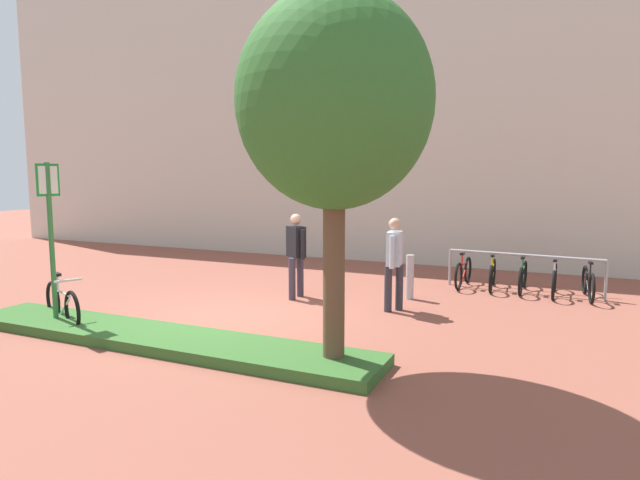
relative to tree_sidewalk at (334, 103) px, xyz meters
name	(u,v)px	position (x,y,z in m)	size (l,w,h in m)	color
ground_plane	(236,317)	(-2.56, 1.65, -3.38)	(60.00, 60.00, 0.00)	brown
building_facade	(373,88)	(-2.56, 9.07, 1.62)	(28.00, 1.20, 10.00)	beige
planter_strip	(157,338)	(-2.80, -0.13, -3.30)	(7.00, 1.10, 0.16)	#336028
tree_sidewalk	(334,103)	(0.00, 0.00, 0.00)	(2.44, 2.44, 4.75)	brown
parking_sign_post	(50,222)	(-4.91, -0.13, -1.63)	(0.12, 0.36, 2.70)	#2D7238
bike_at_sign	(62,304)	(-4.94, 0.03, -3.03)	(1.56, 0.73, 0.86)	black
bike_rack_cluster	(523,276)	(1.92, 5.86, -3.03)	(3.20, 1.76, 0.83)	#99999E
bollard_steel	(410,277)	(-0.11, 4.24, -2.93)	(0.16, 0.16, 0.90)	#ADADB2
person_shirt_blue	(394,258)	(-0.14, 3.19, -2.40)	(0.29, 0.61, 1.72)	#2D2D38
person_suited_dark	(296,250)	(-2.24, 3.38, -2.40)	(0.53, 0.49, 1.72)	#383342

